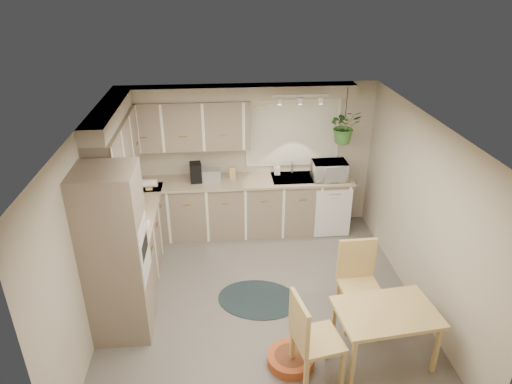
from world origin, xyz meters
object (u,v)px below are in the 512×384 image
chair_back (360,287)px  braided_rug (258,299)px  dining_table (383,335)px  pet_bed (291,359)px  chair_left (318,338)px  microwave (329,169)px

chair_back → braided_rug: chair_back is taller
dining_table → pet_bed: dining_table is taller
dining_table → chair_left: bearing=-166.7°
pet_bed → chair_back: bearing=33.4°
dining_table → microwave: 2.91m
chair_back → chair_left: bearing=47.2°
chair_back → braided_rug: bearing=-25.4°
chair_left → pet_bed: chair_left is taller
pet_bed → dining_table: bearing=0.1°
dining_table → pet_bed: bearing=-179.9°
chair_back → braided_rug: 1.38m
chair_left → braided_rug: (-0.50, 1.30, -0.52)m
chair_left → pet_bed: bearing=-138.0°
dining_table → chair_back: bearing=98.9°
chair_back → dining_table: bearing=96.7°
dining_table → microwave: size_ratio=1.97×
microwave → chair_back: bearing=-93.7°
braided_rug → microwave: (1.27, 1.69, 1.12)m
chair_back → braided_rug: (-1.18, 0.51, -0.52)m
pet_bed → microwave: 3.16m
chair_left → microwave: microwave is taller
pet_bed → microwave: microwave is taller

